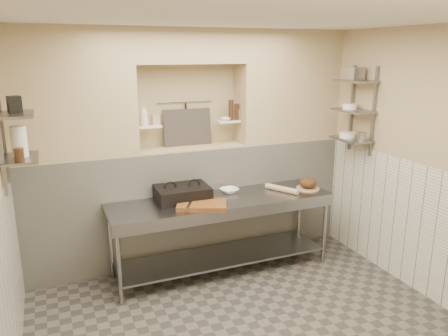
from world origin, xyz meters
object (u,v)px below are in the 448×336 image
cutting_board (202,204)px  bread_loaf (308,183)px  panini_press (182,193)px  jug_left (19,141)px  prep_table (222,220)px  mixing_bowl (229,190)px  bottle_soap (144,115)px  bowl_alcove (226,119)px  rolling_pin (282,189)px

cutting_board → bread_loaf: size_ratio=2.50×
bread_loaf → panini_press: bearing=173.0°
panini_press → jug_left: 1.79m
prep_table → panini_press: size_ratio=4.33×
mixing_bowl → jug_left: jug_left is taller
mixing_bowl → bread_loaf: (0.95, -0.24, 0.05)m
jug_left → bread_loaf: bearing=1.0°
panini_press → jug_left: jug_left is taller
cutting_board → jug_left: (-1.73, 0.04, 0.83)m
bottle_soap → bowl_alcove: bottle_soap is taller
rolling_pin → bread_loaf: bread_loaf is taller
panini_press → rolling_pin: (1.20, -0.15, -0.05)m
bowl_alcove → rolling_pin: bearing=-47.7°
cutting_board → bread_loaf: 1.42m
panini_press → rolling_pin: bearing=-6.5°
bottle_soap → cutting_board: bearing=-57.1°
prep_table → rolling_pin: (0.77, -0.01, 0.29)m
bowl_alcove → bottle_soap: bearing=179.8°
bread_loaf → rolling_pin: bearing=174.1°
mixing_bowl → rolling_pin: rolling_pin is taller
bread_loaf → jug_left: (-3.15, -0.05, 0.77)m
prep_table → bottle_soap: size_ratio=10.47×
prep_table → panini_press: 0.57m
prep_table → bottle_soap: 1.51m
rolling_pin → bread_loaf: size_ratio=2.06×
mixing_bowl → bread_loaf: bread_loaf is taller
mixing_bowl → jug_left: bearing=-172.4°
bottle_soap → mixing_bowl: bearing=-21.2°
rolling_pin → bottle_soap: bottle_soap is taller
panini_press → jug_left: (-1.60, -0.24, 0.77)m
bowl_alcove → jug_left: bearing=-164.3°
bread_loaf → bottle_soap: bottle_soap is taller
panini_press → bowl_alcove: bowl_alcove is taller
mixing_bowl → rolling_pin: bearing=-19.0°
prep_table → bowl_alcove: bearing=63.9°
prep_table → mixing_bowl: mixing_bowl is taller
panini_press → mixing_bowl: bearing=5.8°
prep_table → jug_left: 2.31m
rolling_pin → jug_left: 2.92m
rolling_pin → jug_left: size_ratio=1.57×
panini_press → prep_table: bearing=-17.5°
prep_table → mixing_bowl: size_ratio=12.28×
cutting_board → bottle_soap: 1.23m
mixing_bowl → prep_table: bearing=-131.4°
rolling_pin → prep_table: bearing=179.1°
mixing_bowl → bread_loaf: size_ratio=0.99×
bread_loaf → bottle_soap: size_ratio=0.86×
panini_press → bowl_alcove: (0.70, 0.40, 0.75)m
bottle_soap → prep_table: bearing=-36.5°
cutting_board → mixing_bowl: 0.58m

